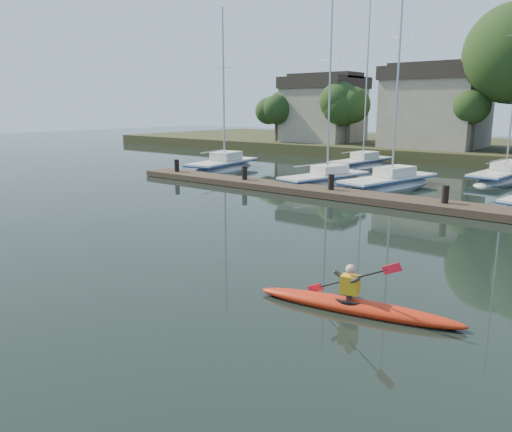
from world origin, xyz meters
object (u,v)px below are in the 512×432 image
Objects in this scene: sailboat_0 at (223,172)px; sailboat_5 at (361,168)px; kayak at (355,303)px; sailboat_2 at (389,190)px; sailboat_1 at (324,186)px; dock at (383,199)px; sailboat_6 at (503,182)px.

sailboat_0 is 11.22m from sailboat_5.
sailboat_0 is (-20.49, 17.91, -0.41)m from kayak.
sailboat_2 reaches higher than sailboat_0.
sailboat_5 is at bearing 115.89° from sailboat_1.
sailboat_1 is 0.93× the size of sailboat_5.
kayak is 0.36× the size of sailboat_5.
sailboat_0 is (-15.29, 4.97, -0.42)m from dock.
sailboat_0 is at bearing -168.37° from sailboat_2.
sailboat_6 reaches higher than sailboat_1.
sailboat_5 reaches higher than sailboat_1.
sailboat_5 is at bearing -178.78° from sailboat_6.
kayak is 20.04m from sailboat_1.
sailboat_0 is at bearing -125.02° from sailboat_5.
sailboat_2 is (13.38, 0.04, 0.03)m from sailboat_0.
sailboat_0 is 1.02× the size of sailboat_1.
kayak is at bearing -49.85° from sailboat_0.
sailboat_0 is 9.66m from sailboat_1.
sailboat_6 is (2.66, 12.80, -0.39)m from dock.
sailboat_5 is 0.89× the size of sailboat_6.
sailboat_6 is at bearing 78.27° from dock.
sailboat_6 is at bearing 14.86° from sailboat_0.
sailboat_5 is (-2.40, 9.72, 0.00)m from sailboat_1.
sailboat_2 is at bearing -8.54° from sailboat_0.
sailboat_2 is at bearing -49.36° from sailboat_5.
sailboat_2 is (-7.12, 17.95, -0.38)m from kayak.
sailboat_5 is at bearing 105.54° from kayak.
sailboat_2 is 9.03m from sailboat_6.
sailboat_6 reaches higher than sailboat_2.
kayak is 19.31m from sailboat_2.
dock is 15.82m from sailboat_5.
sailboat_1 is at bearing 145.82° from dock.
sailboat_1 is 12.23m from sailboat_6.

